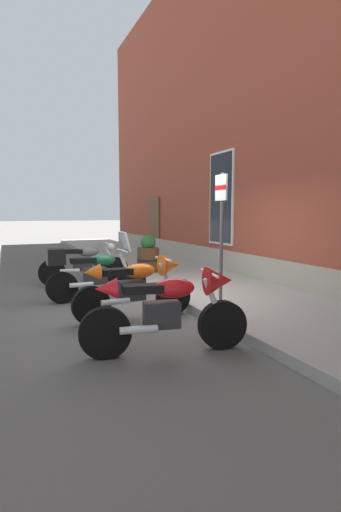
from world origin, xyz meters
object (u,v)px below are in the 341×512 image
Objects in this scene: motorcycle_grey_naked at (85,264)px; motorcycle_green_touring at (92,272)px; motorcycle_red_sport at (172,307)px; parking_sign at (221,219)px; barrel_planter at (148,256)px; motorcycle_orange_sport at (139,285)px.

motorcycle_green_touring reaches higher than motorcycle_grey_naked.
motorcycle_grey_naked is 1.02× the size of motorcycle_red_sport.
parking_sign is (3.43, 1.71, 1.12)m from motorcycle_grey_naked.
motorcycle_grey_naked is at bearing -75.89° from barrel_planter.
motorcycle_green_touring is at bearing -131.04° from parking_sign.
barrel_planter is at bearing 163.24° from motorcycle_red_sport.
barrel_planter is (-0.44, 1.76, 0.08)m from motorcycle_grey_naked.
motorcycle_grey_naked is 0.94× the size of parking_sign.
motorcycle_orange_sport is 0.97× the size of motorcycle_red_sport.
motorcycle_orange_sport is 1.64m from motorcycle_red_sport.
motorcycle_grey_naked is 1.81m from barrel_planter.
motorcycle_orange_sport is at bearing 176.19° from motorcycle_red_sport.
parking_sign is at bearing 134.61° from motorcycle_red_sport.
motorcycle_orange_sport is at bearing 3.84° from motorcycle_grey_naked.
barrel_planter reaches higher than motorcycle_orange_sport.
motorcycle_red_sport is at bearing -16.76° from barrel_planter.
barrel_planter is at bearing 138.35° from motorcycle_green_touring.
motorcycle_green_touring reaches higher than motorcycle_red_sport.
motorcycle_grey_naked is 5.00m from motorcycle_red_sport.
motorcycle_orange_sport is 4.10m from barrel_planter.
motorcycle_orange_sport is (3.37, 0.23, 0.08)m from motorcycle_grey_naked.
motorcycle_green_touring is 1.66m from motorcycle_orange_sport.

